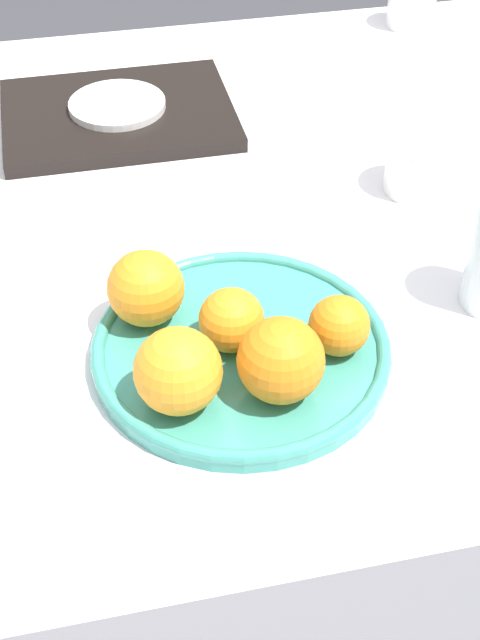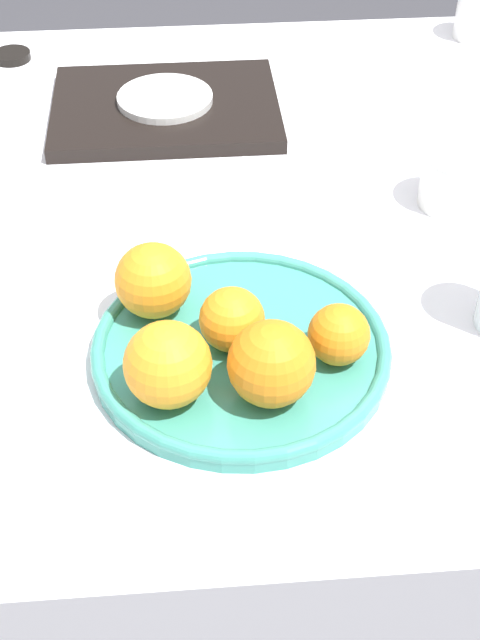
{
  "view_description": "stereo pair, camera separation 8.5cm",
  "coord_description": "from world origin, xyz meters",
  "views": [
    {
      "loc": [
        -0.14,
        -0.89,
        1.38
      ],
      "look_at": [
        -0.0,
        -0.27,
        0.81
      ],
      "focal_mm": 50.0,
      "sensor_mm": 36.0,
      "label": 1
    },
    {
      "loc": [
        -0.05,
        -0.9,
        1.38
      ],
      "look_at": [
        -0.0,
        -0.27,
        0.81
      ],
      "focal_mm": 50.0,
      "sensor_mm": 36.0,
      "label": 2
    }
  ],
  "objects": [
    {
      "name": "orange_3",
      "position": [
        0.02,
        -0.34,
        0.81
      ],
      "size": [
        0.08,
        0.08,
        0.08
      ],
      "color": "orange",
      "rests_on": "fruit_platter"
    },
    {
      "name": "orange_2",
      "position": [
        -0.07,
        -0.33,
        0.81
      ],
      "size": [
        0.08,
        0.08,
        0.08
      ],
      "color": "orange",
      "rests_on": "fruit_platter"
    },
    {
      "name": "serving_tray",
      "position": [
        -0.07,
        0.23,
        0.77
      ],
      "size": [
        0.31,
        0.24,
        0.02
      ],
      "color": "black",
      "rests_on": "table"
    },
    {
      "name": "soy_dish",
      "position": [
        -0.3,
        0.42,
        0.76
      ],
      "size": [
        0.06,
        0.06,
        0.01
      ],
      "color": "black",
      "rests_on": "table"
    },
    {
      "name": "cup_0",
      "position": [
        0.44,
        0.44,
        0.79
      ],
      "size": [
        0.08,
        0.08,
        0.07
      ],
      "color": "white",
      "rests_on": "table"
    },
    {
      "name": "side_plate",
      "position": [
        -0.07,
        0.23,
        0.78
      ],
      "size": [
        0.13,
        0.13,
        0.01
      ],
      "color": "silver",
      "rests_on": "serving_tray"
    },
    {
      "name": "ground_plane",
      "position": [
        0.0,
        0.0,
        0.0
      ],
      "size": [
        12.0,
        12.0,
        0.0
      ],
      "primitive_type": "plane",
      "color": "#38383D"
    },
    {
      "name": "orange_4",
      "position": [
        -0.08,
        -0.21,
        0.81
      ],
      "size": [
        0.08,
        0.08,
        0.08
      ],
      "color": "orange",
      "rests_on": "fruit_platter"
    },
    {
      "name": "fruit_platter",
      "position": [
        -0.0,
        -0.27,
        0.77
      ],
      "size": [
        0.3,
        0.3,
        0.02
      ],
      "color": "teal",
      "rests_on": "table"
    },
    {
      "name": "cup_1",
      "position": [
        0.28,
        -0.02,
        0.79
      ],
      "size": [
        0.08,
        0.08,
        0.07
      ],
      "color": "white",
      "rests_on": "table"
    },
    {
      "name": "table",
      "position": [
        0.0,
        0.0,
        0.38
      ],
      "size": [
        1.34,
        1.05,
        0.76
      ],
      "color": "white",
      "rests_on": "ground_plane"
    },
    {
      "name": "orange_1",
      "position": [
        0.09,
        -0.29,
        0.8
      ],
      "size": [
        0.06,
        0.06,
        0.06
      ],
      "color": "orange",
      "rests_on": "fruit_platter"
    },
    {
      "name": "orange_0",
      "position": [
        -0.01,
        -0.26,
        0.81
      ],
      "size": [
        0.06,
        0.06,
        0.06
      ],
      "color": "orange",
      "rests_on": "fruit_platter"
    }
  ]
}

